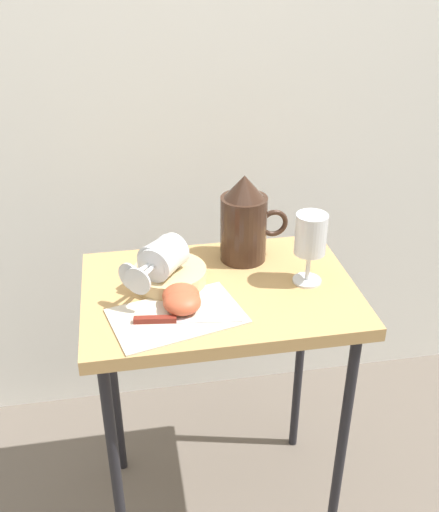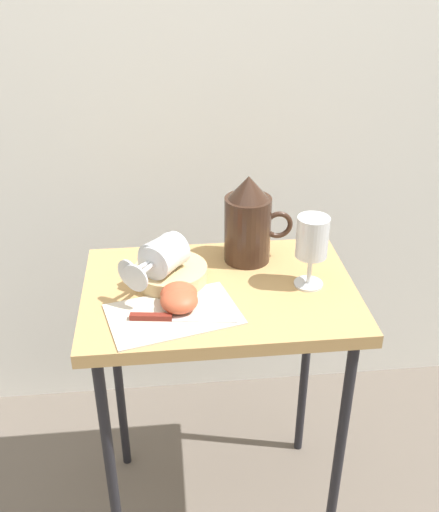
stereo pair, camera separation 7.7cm
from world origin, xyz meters
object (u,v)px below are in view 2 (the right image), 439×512
wine_glass_upright (312,241)px  wine_glass_tipped_near (163,255)px  knife (167,318)px  table (220,316)px  apple_half_right (179,301)px  apple_half_left (179,294)px  wine_glass_tipped_far (162,257)px  basket_tray (171,274)px  pitcher (248,227)px

wine_glass_upright → wine_glass_tipped_near: 0.32m
wine_glass_tipped_near → knife: 0.16m
table → wine_glass_tipped_near: size_ratio=4.54×
apple_half_right → knife: apple_half_right is taller
wine_glass_tipped_near → apple_half_left: wine_glass_tipped_near is taller
table → apple_half_left: size_ratio=8.99×
table → apple_half_left: apple_half_left is taller
table → apple_half_right: apple_half_right is taller
wine_glass_tipped_near → wine_glass_tipped_far: 0.01m
wine_glass_tipped_far → apple_half_left: (0.03, -0.08, -0.05)m
basket_tray → pitcher: 0.21m
pitcher → wine_glass_upright: pitcher is taller
wine_glass_tipped_far → apple_half_right: bearing=-72.9°
pitcher → apple_half_left: pitcher is taller
table → pitcher: 0.22m
wine_glass_tipped_near → apple_half_right: size_ratio=1.98×
table → knife: knife is taller
wine_glass_tipped_near → apple_half_left: bearing=-70.7°
table → basket_tray: bearing=158.4°
apple_half_left → apple_half_right: size_ratio=1.00×
basket_tray → knife: (-0.01, -0.15, -0.01)m
apple_half_right → knife: bearing=-127.2°
basket_tray → wine_glass_upright: bearing=-9.2°
basket_tray → wine_glass_upright: size_ratio=1.00×
apple_half_right → table: bearing=41.1°
pitcher → wine_glass_tipped_near: pitcher is taller
wine_glass_tipped_near → basket_tray: bearing=39.9°
pitcher → basket_tray: bearing=-156.7°
wine_glass_tipped_far → apple_half_right: size_ratio=2.04×
pitcher → apple_half_left: 0.25m
wine_glass_tipped_near → table: bearing=-13.3°
apple_half_left → table: bearing=31.5°
basket_tray → apple_half_right: apple_half_right is taller
wine_glass_tipped_far → apple_half_left: wine_glass_tipped_far is taller
wine_glass_tipped_far → apple_half_right: wine_glass_tipped_far is taller
knife → apple_half_right: bearing=52.8°
wine_glass_tipped_far → knife: wine_glass_tipped_far is taller
apple_half_left → wine_glass_upright: bearing=9.5°
table → knife: (-0.12, -0.11, 0.08)m
basket_tray → pitcher: size_ratio=0.78×
wine_glass_tipped_near → knife: (0.00, -0.14, -0.06)m
wine_glass_tipped_far → pitcher: bearing=26.4°
table → apple_half_right: bearing=-138.9°
wine_glass_tipped_near → apple_half_right: (0.03, -0.11, -0.05)m
wine_glass_tipped_near → apple_half_left: 0.10m
table → wine_glass_upright: bearing=-2.2°
apple_half_left → knife: 0.07m
wine_glass_upright → apple_half_right: 0.31m
pitcher → wine_glass_upright: size_ratio=1.28×
pitcher → wine_glass_tipped_near: size_ratio=1.37×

